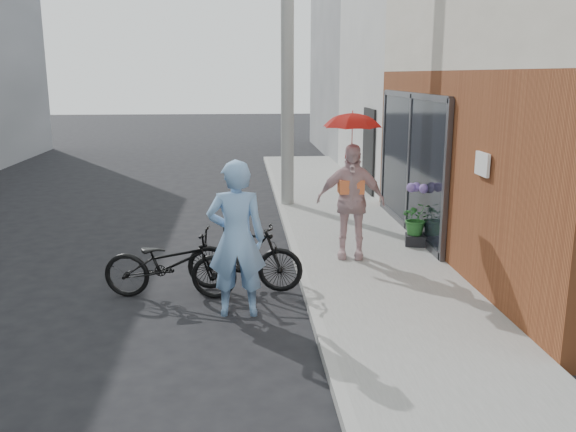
{
  "coord_description": "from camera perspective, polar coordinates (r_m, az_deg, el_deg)",
  "views": [
    {
      "loc": [
        0.06,
        -7.33,
        2.94
      ],
      "look_at": [
        0.68,
        0.55,
        1.1
      ],
      "focal_mm": 38.0,
      "sensor_mm": 36.0,
      "label": 1
    }
  ],
  "objects": [
    {
      "name": "ground",
      "position": [
        7.9,
        -4.69,
        -8.79
      ],
      "size": [
        80.0,
        80.0,
        0.0
      ],
      "primitive_type": "plane",
      "color": "black",
      "rests_on": "ground"
    },
    {
      "name": "sidewalk",
      "position": [
        9.98,
        7.49,
        -3.79
      ],
      "size": [
        2.2,
        24.0,
        0.12
      ],
      "primitive_type": "cube",
      "color": "gray",
      "rests_on": "ground"
    },
    {
      "name": "curb",
      "position": [
        9.81,
        0.83,
        -3.98
      ],
      "size": [
        0.12,
        24.0,
        0.12
      ],
      "primitive_type": "cube",
      "color": "#9E9E99",
      "rests_on": "ground"
    },
    {
      "name": "plaster_building",
      "position": [
        17.83,
        19.71,
        14.16
      ],
      "size": [
        8.0,
        6.0,
        7.0
      ],
      "primitive_type": "cube",
      "color": "silver",
      "rests_on": "ground"
    },
    {
      "name": "east_building_far",
      "position": [
        24.41,
        12.9,
        14.1
      ],
      "size": [
        8.0,
        8.0,
        7.0
      ],
      "primitive_type": "cube",
      "color": "slate",
      "rests_on": "ground"
    },
    {
      "name": "utility_pole",
      "position": [
        13.38,
        -0.06,
        15.5
      ],
      "size": [
        0.28,
        0.28,
        7.0
      ],
      "primitive_type": "cylinder",
      "color": "#9E9E99",
      "rests_on": "ground"
    },
    {
      "name": "officer",
      "position": [
        7.47,
        -4.85,
        -2.15
      ],
      "size": [
        0.72,
        0.48,
        1.96
      ],
      "primitive_type": "imported",
      "rotation": [
        0.0,
        0.0,
        3.13
      ],
      "color": "#7BA8DB",
      "rests_on": "ground"
    },
    {
      "name": "bike_left",
      "position": [
        8.32,
        -10.98,
        -4.41
      ],
      "size": [
        1.86,
        0.85,
        0.94
      ],
      "primitive_type": "imported",
      "rotation": [
        0.0,
        0.0,
        1.44
      ],
      "color": "black",
      "rests_on": "ground"
    },
    {
      "name": "bike_right",
      "position": [
        8.44,
        -4.1,
        -3.82
      ],
      "size": [
        1.68,
        0.77,
        0.98
      ],
      "primitive_type": "imported",
      "rotation": [
        0.0,
        0.0,
        1.37
      ],
      "color": "black",
      "rests_on": "ground"
    },
    {
      "name": "kimono_woman",
      "position": [
        9.51,
        5.87,
        1.37
      ],
      "size": [
        1.12,
        0.64,
        1.8
      ],
      "primitive_type": "imported",
      "rotation": [
        0.0,
        0.0,
        -0.2
      ],
      "color": "beige",
      "rests_on": "sidewalk"
    },
    {
      "name": "parasol",
      "position": [
        9.34,
        6.05,
        9.03
      ],
      "size": [
        0.85,
        0.85,
        0.75
      ],
      "primitive_type": "imported",
      "color": "red",
      "rests_on": "kimono_woman"
    },
    {
      "name": "planter",
      "position": [
        10.55,
        11.84,
        -2.19
      ],
      "size": [
        0.41,
        0.41,
        0.18
      ],
      "primitive_type": "cube",
      "rotation": [
        0.0,
        0.0,
        -0.23
      ],
      "color": "black",
      "rests_on": "sidewalk"
    },
    {
      "name": "potted_plant",
      "position": [
        10.46,
        11.93,
        -0.2
      ],
      "size": [
        0.52,
        0.45,
        0.57
      ],
      "primitive_type": "imported",
      "color": "#2C6E2C",
      "rests_on": "planter"
    }
  ]
}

